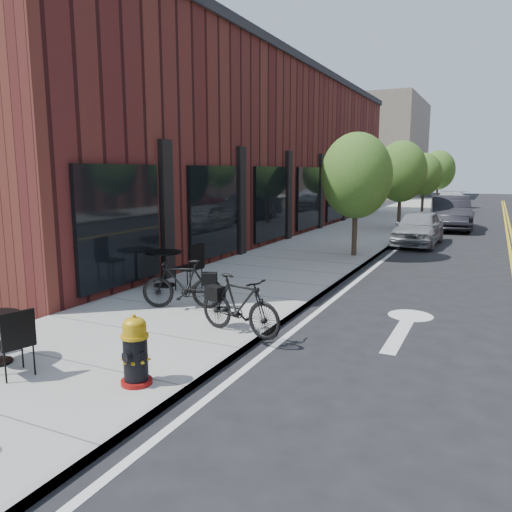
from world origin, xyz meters
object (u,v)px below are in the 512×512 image
Objects in this scene: parked_car_b at (450,213)px; parked_car_c at (451,203)px; bicycle_right at (240,305)px; fire_hydrant at (135,351)px; bistro_set_c at (164,263)px; parked_car_a at (418,228)px; bicycle_left at (183,284)px.

parked_car_c is at bearing 86.58° from parked_car_b.
bicycle_right is at bearing -103.08° from parked_car_b.
fire_hydrant is at bearing -103.25° from parked_car_b.
fire_hydrant is at bearing -52.36° from bistro_set_c.
parked_car_b is at bearing 102.45° from fire_hydrant.
parked_car_b is (2.03, 20.61, 0.24)m from fire_hydrant.
fire_hydrant is at bearing -174.58° from bicycle_right.
parked_car_b reaches higher than bicycle_right.
parked_car_a is at bearing 102.66° from fire_hydrant.
parked_car_a is 14.63m from parked_car_c.
bistro_set_c is at bearing -155.78° from bicycle_left.
parked_car_b reaches higher than parked_car_c.
parked_car_c is (4.28, 24.71, 0.08)m from bistro_set_c.
parked_car_b is (4.92, 16.00, 0.14)m from bistro_set_c.
parked_car_c reaches higher than bistro_set_c.
parked_car_a is at bearing -103.77° from parked_car_b.
fire_hydrant is 5.44m from bistro_set_c.
parked_car_b is at bearing 146.99° from bicycle_left.
bistro_set_c is at bearing -100.91° from parked_car_c.
bicycle_left is 26.26m from parked_car_c.
fire_hydrant is 0.57× the size of bicycle_left.
bicycle_right is at bearing -30.66° from bistro_set_c.
fire_hydrant is 20.71m from parked_car_b.
parked_car_b reaches higher than bistro_set_c.
bistro_set_c is at bearing 66.22° from bicycle_right.
bicycle_left is at bearing -38.53° from bistro_set_c.
bistro_set_c is at bearing 140.20° from fire_hydrant.
fire_hydrant is 14.75m from parked_car_a.
bicycle_right reaches higher than fire_hydrant.
bistro_set_c is 10.95m from parked_car_a.
fire_hydrant is at bearing -93.79° from parked_car_c.
fire_hydrant is 0.24× the size of parked_car_a.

